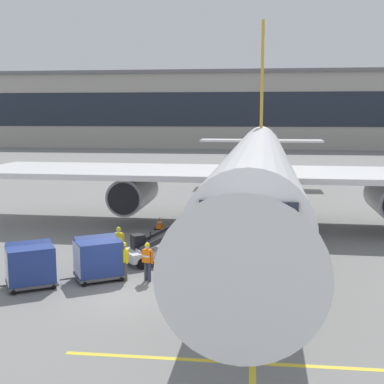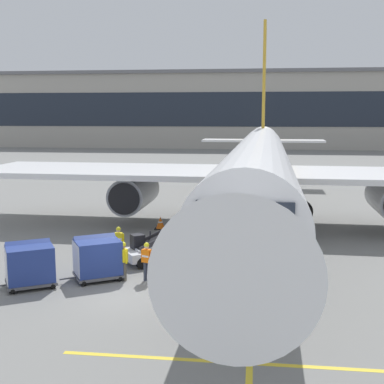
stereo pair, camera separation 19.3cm
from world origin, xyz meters
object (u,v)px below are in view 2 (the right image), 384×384
at_px(ground_crew_marshaller, 147,259).
at_px(safety_cone_wingtip, 153,239).
at_px(parked_airplane, 259,166).
at_px(baggage_cart_second, 30,264).
at_px(ground_crew_by_loader, 119,241).
at_px(ground_crew_by_carts, 86,260).
at_px(ground_crew_wingwalker, 124,258).
at_px(belt_loader, 163,245).
at_px(safety_cone_engine_keepout, 160,223).
at_px(baggage_cart_lead, 97,257).

distance_m(ground_crew_marshaller, safety_cone_wingtip, 6.33).
distance_m(parked_airplane, baggage_cart_second, 16.70).
bearing_deg(ground_crew_by_loader, safety_cone_wingtip, 71.91).
height_order(parked_airplane, ground_crew_by_carts, parked_airplane).
xyz_separation_m(baggage_cart_second, ground_crew_wingwalker, (3.77, 1.27, -0.00)).
bearing_deg(parked_airplane, belt_loader, -118.35).
xyz_separation_m(ground_crew_wingwalker, safety_cone_engine_keepout, (-0.26, 10.22, -0.61)).
distance_m(belt_loader, ground_crew_by_loader, 2.22).
bearing_deg(ground_crew_wingwalker, ground_crew_by_carts, -164.10).
xyz_separation_m(ground_crew_wingwalker, safety_cone_wingtip, (0.07, 6.24, -0.68)).
distance_m(parked_airplane, safety_cone_engine_keepout, 7.35).
distance_m(parked_airplane, ground_crew_wingwalker, 13.71).
bearing_deg(ground_crew_by_carts, safety_cone_engine_keepout, 83.07).
xyz_separation_m(baggage_cart_second, safety_cone_wingtip, (3.84, 7.51, -0.68)).
bearing_deg(baggage_cart_lead, parked_airplane, 59.12).
height_order(ground_crew_by_loader, safety_cone_wingtip, ground_crew_by_loader).
height_order(parked_airplane, belt_loader, parked_airplane).
height_order(baggage_cart_lead, ground_crew_by_loader, baggage_cart_lead).
xyz_separation_m(ground_crew_by_loader, safety_cone_engine_keepout, (0.75, 7.30, -0.61)).
height_order(ground_crew_by_carts, ground_crew_marshaller, same).
bearing_deg(safety_cone_engine_keepout, ground_crew_wingwalker, -88.52).
height_order(baggage_cart_second, ground_crew_by_loader, baggage_cart_second).
bearing_deg(baggage_cart_second, baggage_cart_lead, 27.48).
height_order(baggage_cart_lead, ground_crew_by_carts, baggage_cart_lead).
height_order(ground_crew_marshaller, safety_cone_wingtip, ground_crew_marshaller).
relative_size(belt_loader, ground_crew_wingwalker, 2.96).
bearing_deg(safety_cone_engine_keepout, ground_crew_by_carts, -96.93).
bearing_deg(parked_airplane, baggage_cart_second, -126.14).
height_order(belt_loader, baggage_cart_lead, belt_loader).
distance_m(parked_airplane, ground_crew_by_loader, 11.80).
xyz_separation_m(baggage_cart_lead, safety_cone_engine_keepout, (0.95, 10.16, -0.61)).
relative_size(parked_airplane, safety_cone_engine_keepout, 59.66).
bearing_deg(ground_crew_wingwalker, parked_airplane, 63.72).
xyz_separation_m(ground_crew_by_carts, ground_crew_wingwalker, (1.56, 0.44, 0.00)).
xyz_separation_m(safety_cone_engine_keepout, safety_cone_wingtip, (0.33, -3.98, -0.07)).
bearing_deg(belt_loader, ground_crew_by_loader, -172.90).
bearing_deg(baggage_cart_lead, belt_loader, 52.70).
xyz_separation_m(baggage_cart_lead, safety_cone_wingtip, (1.28, 6.18, -0.68)).
height_order(parked_airplane, baggage_cart_lead, parked_airplane).
height_order(parked_airplane, safety_cone_wingtip, parked_airplane).
bearing_deg(ground_crew_by_loader, ground_crew_marshaller, -54.82).
height_order(ground_crew_wingwalker, safety_cone_engine_keepout, ground_crew_wingwalker).
xyz_separation_m(belt_loader, ground_crew_by_carts, (-2.74, -3.64, 0.19)).
relative_size(ground_crew_wingwalker, safety_cone_engine_keepout, 2.19).
bearing_deg(belt_loader, parked_airplane, 61.65).
height_order(parked_airplane, safety_cone_engine_keepout, parked_airplane).
distance_m(ground_crew_by_loader, ground_crew_marshaller, 3.55).
distance_m(belt_loader, ground_crew_wingwalker, 3.41).
bearing_deg(ground_crew_wingwalker, baggage_cart_second, -161.38).
xyz_separation_m(ground_crew_by_carts, ground_crew_marshaller, (2.59, 0.47, 0.00)).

